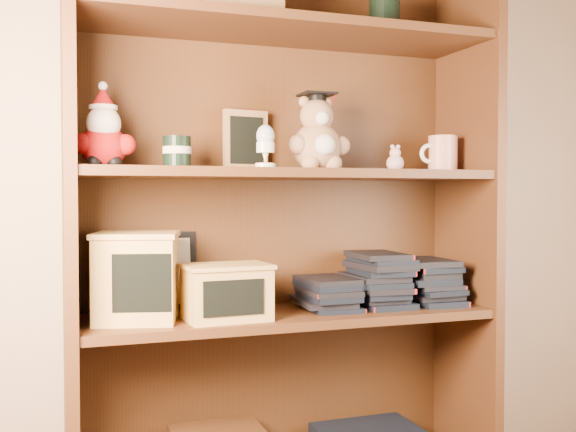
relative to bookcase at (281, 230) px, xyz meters
name	(u,v)px	position (x,y,z in m)	size (l,w,h in m)	color
bookcase	(281,230)	(0.00, 0.00, 0.00)	(1.20, 0.35, 1.60)	#512E17
shelf_lower	(288,316)	(0.00, -0.05, -0.24)	(1.14, 0.33, 0.02)	#512E17
shelf_upper	(288,174)	(0.00, -0.05, 0.16)	(1.14, 0.33, 0.02)	#512E17
santa_plush	(104,135)	(-0.50, -0.06, 0.25)	(0.16, 0.12, 0.23)	#A50F0F
teachers_tin	(177,152)	(-0.31, -0.05, 0.21)	(0.08, 0.08, 0.08)	black
chalkboard_plaque	(246,142)	(-0.09, 0.06, 0.26)	(0.14, 0.08, 0.18)	#9E7547
egg_cup	(265,145)	(-0.09, -0.13, 0.23)	(0.05, 0.05, 0.12)	white
grad_teddy_bear	(318,140)	(0.09, -0.06, 0.26)	(0.18, 0.16, 0.22)	#A37B56
pink_figurine	(395,161)	(0.34, -0.05, 0.20)	(0.05, 0.05, 0.08)	beige
teacher_mug	(442,154)	(0.50, -0.05, 0.23)	(0.12, 0.09, 0.11)	silver
certificate_frame	(165,271)	(-0.32, 0.09, -0.12)	(0.18, 0.05, 0.22)	black
treats_box	(137,276)	(-0.42, -0.05, -0.11)	(0.26, 0.26, 0.23)	tan
pencils_box	(227,291)	(-0.19, -0.12, -0.15)	(0.23, 0.17, 0.15)	tan
book_stack_left	(326,293)	(0.12, -0.05, -0.18)	(0.14, 0.20, 0.10)	black
book_stack_mid	(378,279)	(0.28, -0.05, -0.15)	(0.14, 0.20, 0.16)	black
book_stack_right	(428,282)	(0.45, -0.05, -0.16)	(0.14, 0.20, 0.13)	black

